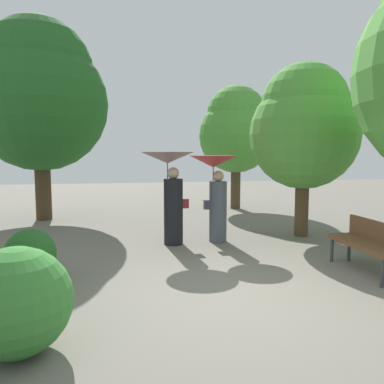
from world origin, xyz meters
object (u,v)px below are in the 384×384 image
at_px(park_bench, 369,242).
at_px(tree_near_left, 39,94).
at_px(person_right, 215,182).
at_px(tree_near_right, 236,129).
at_px(person_left, 170,181).
at_px(tree_mid_right, 304,126).

xyz_separation_m(park_bench, tree_near_left, (-6.14, 6.19, 3.09)).
xyz_separation_m(person_right, park_bench, (1.93, -2.56, -0.80)).
height_order(person_right, park_bench, person_right).
bearing_deg(person_right, tree_near_right, -26.63).
xyz_separation_m(person_left, person_right, (0.99, 0.07, -0.04)).
distance_m(person_left, tree_near_left, 5.41).
bearing_deg(tree_near_left, tree_mid_right, -28.52).
distance_m(tree_near_left, tree_near_right, 6.29).
height_order(park_bench, tree_near_left, tree_near_left).
distance_m(person_right, park_bench, 3.30).
bearing_deg(tree_near_right, person_right, -112.28).
xyz_separation_m(person_right, tree_mid_right, (2.12, 0.18, 1.24)).
relative_size(park_bench, tree_mid_right, 0.38).
relative_size(person_right, tree_near_right, 0.45).
relative_size(person_left, person_right, 1.04).
bearing_deg(tree_near_left, person_left, -48.92).
height_order(park_bench, tree_near_right, tree_near_right).
bearing_deg(park_bench, tree_mid_right, 176.02).
bearing_deg(tree_near_right, tree_mid_right, -87.37).
bearing_deg(tree_mid_right, person_left, -175.30).
relative_size(park_bench, tree_near_right, 0.36).
distance_m(tree_near_right, tree_mid_right, 4.51).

